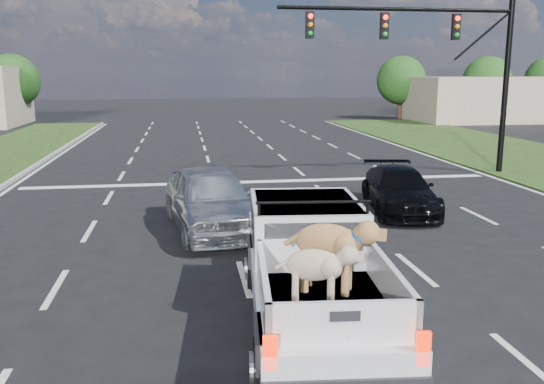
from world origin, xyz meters
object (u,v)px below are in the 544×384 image
at_px(traffic_signal, 449,51).
at_px(silver_sedan, 211,199).
at_px(pickup_truck, 313,266).
at_px(black_coupe, 399,190).

relative_size(traffic_signal, silver_sedan, 1.90).
relative_size(traffic_signal, pickup_truck, 1.67).
height_order(traffic_signal, silver_sedan, traffic_signal).
bearing_deg(pickup_truck, black_coupe, 64.73).
bearing_deg(traffic_signal, silver_sedan, -143.75).
relative_size(traffic_signal, black_coupe, 2.15).
bearing_deg(silver_sedan, traffic_signal, 28.07).
xyz_separation_m(pickup_truck, black_coupe, (4.15, 7.07, -0.32)).
distance_m(pickup_truck, silver_sedan, 5.92).
relative_size(pickup_truck, black_coupe, 1.28).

